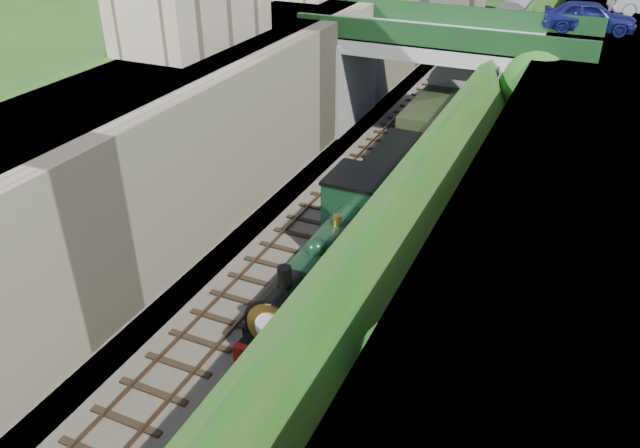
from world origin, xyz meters
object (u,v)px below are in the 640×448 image
Objects in this scene: locomotive at (335,260)px; tree at (538,86)px; car_blue at (590,16)px; tender at (397,185)px; road_bridge at (453,73)px.

tree is at bearing 72.85° from locomotive.
tender is (-6.29, -14.01, -5.48)m from car_blue.
tree is 1.32× the size of car_blue.
locomotive is at bearing 158.60° from car_blue.
road_bridge is at bearing 153.80° from tree.
locomotive is 7.37m from tender.
road_bridge is 3.20× the size of car_blue.
car_blue is at bearing 75.50° from tree.
tree reaches higher than locomotive.
tree reaches higher than tender.
car_blue is at bearing 65.82° from tender.
locomotive reaches higher than tender.
locomotive is at bearing -107.15° from tree.
tender is at bearing 90.00° from locomotive.
car_blue reaches higher than tree.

